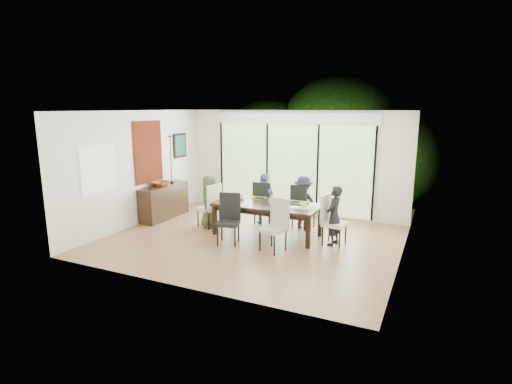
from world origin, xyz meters
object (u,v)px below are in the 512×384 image
at_px(chair_far_right, 303,206).
at_px(person_right_end, 334,216).
at_px(cup_c, 304,204).
at_px(sideboard, 164,202).
at_px(person_left_end, 209,201).
at_px(table_top, 267,205).
at_px(chair_near_left, 228,219).
at_px(person_far_right, 303,202).
at_px(bowl, 161,184).
at_px(chair_right_end, 335,220).
at_px(chair_left_end, 209,205).
at_px(chair_near_right, 273,225).
at_px(vase, 270,201).
at_px(person_far_left, 264,198).
at_px(cup_a, 242,197).
at_px(cup_b, 272,203).
at_px(laptop, 231,200).
at_px(chair_far_left, 264,202).

xyz_separation_m(chair_far_right, person_right_end, (0.93, -0.85, 0.09)).
distance_m(cup_c, sideboard, 3.75).
relative_size(cup_c, sideboard, 0.08).
bearing_deg(person_left_end, table_top, -96.05).
distance_m(chair_near_left, person_far_right, 2.00).
relative_size(person_far_right, bowl, 2.73).
distance_m(person_far_right, bowl, 3.57).
relative_size(chair_right_end, sideboard, 0.69).
xyz_separation_m(chair_left_end, chair_near_right, (2.00, -0.87, 0.00)).
bearing_deg(vase, person_left_end, -178.13).
distance_m(table_top, person_left_end, 1.48).
bearing_deg(bowl, chair_left_end, -3.27).
relative_size(chair_left_end, chair_near_right, 1.00).
bearing_deg(person_left_end, person_far_left, -57.19).
distance_m(chair_near_left, cup_a, 1.07).
bearing_deg(vase, cup_b, -56.31).
bearing_deg(cup_a, chair_right_end, -3.90).
bearing_deg(bowl, chair_right_end, -1.06).
relative_size(person_far_left, person_far_right, 1.00).
relative_size(table_top, person_far_right, 1.86).
bearing_deg(vase, sideboard, 177.47).
height_order(table_top, chair_near_right, chair_near_right).
bearing_deg(chair_near_right, person_right_end, 58.15).
height_order(person_far_left, sideboard, person_far_left).
bearing_deg(person_far_right, cup_a, 27.68).
height_order(chair_near_left, sideboard, chair_near_left).
xyz_separation_m(laptop, cup_b, (1.00, 0.00, 0.03)).
distance_m(chair_near_left, vase, 1.10).
bearing_deg(cup_b, person_right_end, 4.30).
relative_size(chair_near_left, person_far_left, 0.85).
distance_m(person_left_end, cup_a, 0.81).
relative_size(chair_far_left, person_far_left, 0.85).
relative_size(chair_near_right, cup_b, 11.00).
relative_size(chair_left_end, chair_near_left, 1.00).
xyz_separation_m(chair_near_left, bowl, (-2.43, 0.95, 0.38)).
relative_size(chair_near_left, cup_c, 8.87).
distance_m(vase, laptop, 0.91).
bearing_deg(table_top, person_far_left, 118.47).
bearing_deg(cup_b, person_far_left, 122.83).
bearing_deg(chair_near_left, table_top, 44.19).
distance_m(chair_far_right, person_far_left, 1.00).
height_order(person_left_end, person_far_left, same).
bearing_deg(person_left_end, laptop, -105.07).
bearing_deg(cup_c, vase, -176.19).
bearing_deg(cup_a, sideboard, 179.19).
distance_m(chair_right_end, person_left_end, 2.98).
distance_m(table_top, cup_b, 0.19).
height_order(cup_b, bowl, bowl).
bearing_deg(cup_b, table_top, 146.31).
height_order(chair_far_right, vase, chair_far_right).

